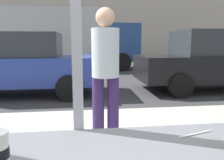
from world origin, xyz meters
TOP-DOWN VIEW (x-y plane):
  - ground_plane at (0.00, 8.00)m, footprint 60.00×60.00m
  - sidewalk_strip at (0.00, 1.60)m, footprint 16.00×2.80m
  - building_facade_far at (0.00, 19.95)m, footprint 28.00×1.20m
  - loose_straw at (0.55, -0.09)m, footprint 0.18×0.06m
  - parked_car_blue at (-1.72, 5.16)m, footprint 4.41×1.91m
  - parked_car_black at (3.88, 5.16)m, footprint 4.56×1.92m
  - box_truck at (-0.72, 10.90)m, footprint 6.77×2.44m
  - pedestrian at (0.28, 1.56)m, footprint 0.32×0.32m

SIDE VIEW (x-z plane):
  - ground_plane at x=0.00m, z-range 0.00..0.00m
  - sidewalk_strip at x=0.00m, z-range 0.00..0.16m
  - parked_car_blue at x=-1.72m, z-range 0.02..1.67m
  - parked_car_black at x=3.88m, z-range 0.01..1.75m
  - loose_straw at x=0.55m, z-range 0.96..0.97m
  - pedestrian at x=0.28m, z-range 0.28..1.91m
  - box_truck at x=-0.72m, z-range 0.13..3.16m
  - building_facade_far at x=0.00m, z-range 0.00..5.34m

